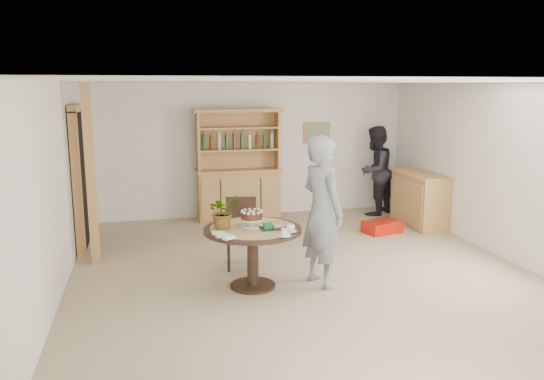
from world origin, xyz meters
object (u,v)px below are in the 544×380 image
(adult_person, at_px, (375,171))
(dining_table, at_px, (253,240))
(dining_chair, at_px, (241,228))
(teen_boy, at_px, (322,211))
(hutch, at_px, (238,182))
(red_suitcase, at_px, (382,227))
(sideboard, at_px, (420,199))

(adult_person, bearing_deg, dining_table, 9.41)
(dining_chair, height_order, teen_boy, teen_boy)
(hutch, relative_size, red_suitcase, 2.99)
(dining_table, relative_size, teen_boy, 0.64)
(sideboard, xyz_separation_m, red_suitcase, (-0.85, -0.30, -0.37))
(sideboard, xyz_separation_m, teen_boy, (-2.63, -2.31, 0.46))
(adult_person, relative_size, red_suitcase, 2.50)
(dining_table, bearing_deg, sideboard, 32.37)
(red_suitcase, bearing_deg, teen_boy, -146.12)
(red_suitcase, bearing_deg, hutch, 130.16)
(dining_table, distance_m, red_suitcase, 3.28)
(sideboard, bearing_deg, dining_table, -147.63)
(sideboard, height_order, dining_chair, dining_chair)
(dining_table, xyz_separation_m, teen_boy, (0.85, -0.10, 0.33))
(hutch, relative_size, adult_person, 1.20)
(hutch, bearing_deg, dining_chair, -99.24)
(dining_table, bearing_deg, hutch, 82.75)
(dining_table, height_order, teen_boy, teen_boy)
(teen_boy, height_order, red_suitcase, teen_boy)
(hutch, height_order, red_suitcase, hutch)
(sideboard, relative_size, teen_boy, 0.67)
(hutch, height_order, sideboard, hutch)
(red_suitcase, bearing_deg, sideboard, 5.07)
(teen_boy, xyz_separation_m, adult_person, (2.19, 3.26, -0.08))
(hutch, height_order, dining_chair, hutch)
(teen_boy, xyz_separation_m, red_suitcase, (1.77, 2.00, -0.83))
(dining_chair, xyz_separation_m, red_suitcase, (2.61, 1.07, -0.43))
(dining_table, height_order, dining_chair, dining_chair)
(sideboard, xyz_separation_m, dining_chair, (-3.47, -1.38, 0.06))
(hutch, relative_size, sideboard, 1.62)
(adult_person, bearing_deg, teen_boy, 19.41)
(hutch, distance_m, teen_boy, 3.58)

